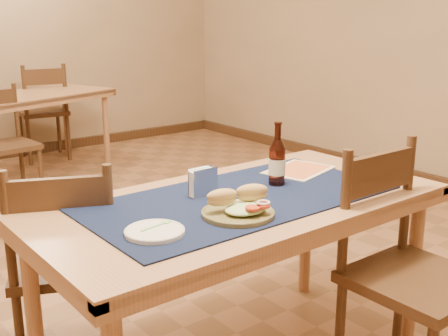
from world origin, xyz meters
TOP-DOWN VIEW (x-y plane):
  - room at (0.00, 0.00)m, footprint 6.04×7.04m
  - main_table at (0.00, -0.80)m, footprint 1.60×0.80m
  - placemat at (0.00, -0.80)m, footprint 1.20×0.60m
  - baseboard at (0.00, 0.00)m, footprint 6.00×7.00m
  - back_table at (0.41, 2.66)m, footprint 1.62×1.15m
  - chair_main_far at (-0.53, -0.35)m, footprint 0.55×0.55m
  - chair_main_near at (0.42, -1.28)m, footprint 0.45×0.45m
  - chair_back_near at (-0.01, 2.06)m, footprint 0.45×0.45m
  - chair_back_far at (0.72, 3.15)m, footprint 0.51×0.51m
  - sandwich_plate at (-0.13, -0.95)m, footprint 0.26×0.26m
  - side_plate at (-0.45, -0.92)m, footprint 0.19×0.19m
  - fork at (-0.42, -0.89)m, footprint 0.12×0.04m
  - beer_bottle at (0.23, -0.76)m, footprint 0.07×0.07m
  - napkin_holder at (-0.10, -0.69)m, footprint 0.12×0.05m
  - menu_card at (0.45, -0.67)m, footprint 0.35×0.29m

SIDE VIEW (x-z plane):
  - baseboard at x=0.00m, z-range 0.00..0.10m
  - chair_back_near at x=-0.01m, z-range 0.02..0.92m
  - chair_main_far at x=-0.53m, z-range 0.02..0.92m
  - chair_main_near at x=0.42m, z-range 0.02..0.99m
  - chair_back_far at x=0.72m, z-range 0.02..0.99m
  - main_table at x=0.00m, z-range 0.29..1.04m
  - back_table at x=0.41m, z-range 0.29..1.04m
  - placemat at x=0.00m, z-range 0.75..0.76m
  - menu_card at x=0.45m, z-range 0.76..0.76m
  - side_plate at x=-0.45m, z-range 0.76..0.77m
  - fork at x=-0.42m, z-range 0.77..0.77m
  - sandwich_plate at x=-0.13m, z-range 0.73..0.83m
  - napkin_holder at x=-0.10m, z-range 0.75..0.86m
  - beer_bottle at x=0.23m, z-range 0.72..0.98m
  - room at x=0.00m, z-range -0.02..2.82m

